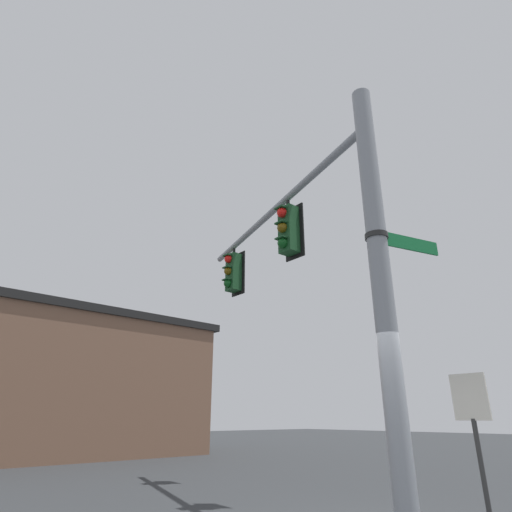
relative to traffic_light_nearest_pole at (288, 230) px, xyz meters
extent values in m
cylinder|color=gray|center=(-2.55, 0.65, -1.83)|extent=(0.30, 0.30, 6.64)
cylinder|color=gray|center=(0.80, -0.23, 0.77)|extent=(6.72, 1.92, 0.15)
cylinder|color=black|center=(0.00, -0.02, 0.61)|extent=(0.08, 0.08, 0.18)
cube|color=#194723|center=(0.00, -0.02, -0.01)|extent=(0.36, 0.30, 1.05)
sphere|color=red|center=(0.00, 0.17, 0.34)|extent=(0.22, 0.22, 0.22)
cube|color=#194723|center=(0.00, 0.19, 0.44)|extent=(0.24, 0.20, 0.03)
sphere|color=brown|center=(0.00, 0.17, -0.01)|extent=(0.22, 0.22, 0.22)
cube|color=#194723|center=(0.00, 0.19, 0.09)|extent=(0.24, 0.20, 0.03)
sphere|color=#0F4C19|center=(0.00, 0.17, -0.36)|extent=(0.22, 0.22, 0.22)
cube|color=#194723|center=(0.00, 0.19, -0.26)|extent=(0.24, 0.20, 0.03)
cube|color=black|center=(0.00, -0.19, -0.01)|extent=(0.54, 0.03, 1.22)
cylinder|color=black|center=(3.01, -0.82, 0.61)|extent=(0.08, 0.08, 0.18)
cube|color=#194723|center=(3.01, -0.82, -0.01)|extent=(0.36, 0.30, 1.05)
sphere|color=red|center=(3.01, -0.63, 0.34)|extent=(0.22, 0.22, 0.22)
cube|color=#194723|center=(3.01, -0.61, 0.44)|extent=(0.24, 0.20, 0.03)
sphere|color=brown|center=(3.01, -0.63, -0.01)|extent=(0.22, 0.22, 0.22)
cube|color=#194723|center=(3.01, -0.61, 0.09)|extent=(0.24, 0.20, 0.03)
sphere|color=#0F4C19|center=(3.01, -0.63, -0.36)|extent=(0.22, 0.22, 0.22)
cube|color=#194723|center=(3.01, -0.61, -0.26)|extent=(0.24, 0.20, 0.03)
cube|color=black|center=(3.01, -0.99, -0.01)|extent=(0.54, 0.03, 1.22)
cube|color=#147238|center=(-2.72, -0.02, -1.20)|extent=(0.30, 1.03, 0.22)
cube|color=white|center=(-2.72, -0.03, -1.20)|extent=(0.28, 1.02, 0.04)
cylinder|color=#262626|center=(-2.55, 0.65, -1.20)|extent=(0.34, 0.34, 0.08)
cube|color=brown|center=(12.44, 1.45, -2.62)|extent=(6.13, 12.91, 5.07)
cube|color=#193F1E|center=(15.47, 1.62, -2.37)|extent=(1.61, 11.41, 0.30)
cube|color=black|center=(12.44, 1.45, 0.07)|extent=(6.38, 13.43, 0.30)
cylinder|color=#333333|center=(-2.38, -1.85, -4.45)|extent=(0.08, 0.08, 1.40)
cube|color=silver|center=(-2.38, -1.85, -3.40)|extent=(0.60, 0.04, 0.76)
camera|label=1|loc=(-5.87, 5.78, -3.74)|focal=29.75mm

